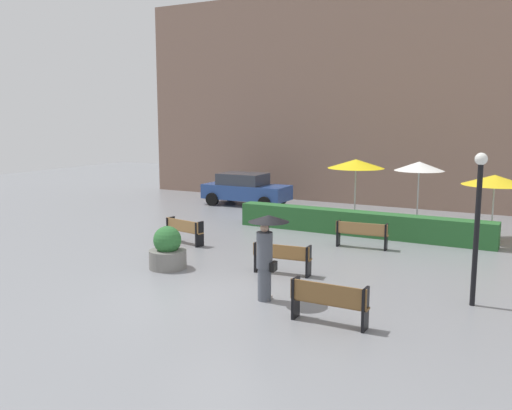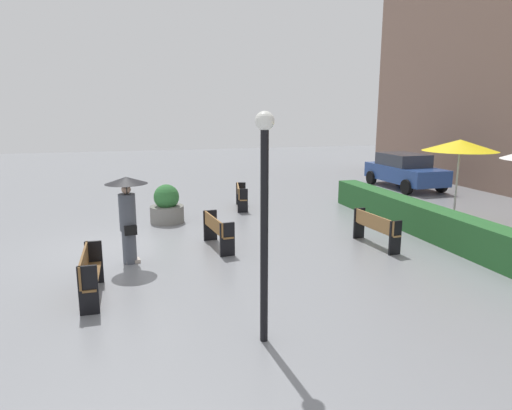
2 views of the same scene
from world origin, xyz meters
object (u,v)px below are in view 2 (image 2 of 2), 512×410
object	(u,v)px
bench_far_left	(241,195)
bench_back_row	(375,227)
bench_mid_center	(217,229)
planter_pot	(167,206)
bench_near_right	(89,271)
pedestrian_with_umbrella	(127,208)
lamp_post	(264,203)
parked_car	(404,170)
patio_umbrella_yellow	(460,145)

from	to	relation	value
bench_far_left	bench_back_row	xyz separation A→B (m)	(5.53, 2.28, 0.03)
bench_mid_center	planter_pot	world-z (taller)	planter_pot
bench_near_right	pedestrian_with_umbrella	bearing A→B (deg)	158.05
bench_mid_center	lamp_post	bearing A→B (deg)	-2.45
bench_back_row	lamp_post	xyz separation A→B (m)	(4.03, -4.25, 1.66)
bench_far_left	lamp_post	world-z (taller)	lamp_post
bench_far_left	lamp_post	distance (m)	9.90
bench_back_row	parked_car	world-z (taller)	parked_car
bench_mid_center	pedestrian_with_umbrella	xyz separation A→B (m)	(0.65, -2.19, 0.82)
bench_mid_center	patio_umbrella_yellow	bearing A→B (deg)	93.88
bench_far_left	planter_pot	distance (m)	3.12
pedestrian_with_umbrella	patio_umbrella_yellow	world-z (taller)	patio_umbrella_yellow
pedestrian_with_umbrella	bench_mid_center	bearing A→B (deg)	106.53
bench_near_right	bench_back_row	size ratio (longest dim) A/B	0.96
bench_near_right	bench_far_left	xyz separation A→B (m)	(-7.08, 4.69, -0.03)
bench_near_right	patio_umbrella_yellow	world-z (taller)	patio_umbrella_yellow
pedestrian_with_umbrella	lamp_post	world-z (taller)	lamp_post
lamp_post	patio_umbrella_yellow	world-z (taller)	lamp_post
bench_far_left	patio_umbrella_yellow	xyz separation A→B (m)	(4.05, 5.93, 1.97)
pedestrian_with_umbrella	parked_car	bearing A→B (deg)	121.57
bench_far_left	bench_back_row	size ratio (longest dim) A/B	0.91
bench_near_right	pedestrian_with_umbrella	distance (m)	2.16
bench_mid_center	planter_pot	distance (m)	3.30
pedestrian_with_umbrella	planter_pot	bearing A→B (deg)	162.85
parked_car	patio_umbrella_yellow	bearing A→B (deg)	-20.55
bench_far_left	patio_umbrella_yellow	bearing A→B (deg)	55.66
patio_umbrella_yellow	pedestrian_with_umbrella	bearing A→B (deg)	-83.24
planter_pot	parked_car	size ratio (longest dim) A/B	0.29
pedestrian_with_umbrella	patio_umbrella_yellow	bearing A→B (deg)	96.76
bench_far_left	planter_pot	size ratio (longest dim) A/B	1.28
bench_far_left	patio_umbrella_yellow	world-z (taller)	patio_umbrella_yellow
bench_mid_center	planter_pot	size ratio (longest dim) A/B	1.34
parked_car	bench_mid_center	bearing A→B (deg)	-55.65
lamp_post	bench_mid_center	bearing A→B (deg)	177.55
bench_back_row	planter_pot	world-z (taller)	planter_pot
bench_far_left	parked_car	distance (m)	8.64
bench_back_row	lamp_post	bearing A→B (deg)	-46.54
bench_back_row	patio_umbrella_yellow	distance (m)	4.39
bench_back_row	pedestrian_with_umbrella	distance (m)	6.28
bench_far_left	bench_back_row	bearing A→B (deg)	22.43
pedestrian_with_umbrella	parked_car	size ratio (longest dim) A/B	0.49
bench_mid_center	bench_back_row	bearing A→B (deg)	76.69
bench_back_row	pedestrian_with_umbrella	xyz separation A→B (m)	(-0.31, -6.22, 0.80)
patio_umbrella_yellow	bench_near_right	bearing A→B (deg)	-74.08
bench_near_right	patio_umbrella_yellow	bearing A→B (deg)	105.92
bench_back_row	bench_mid_center	bearing A→B (deg)	-103.31
bench_back_row	bench_far_left	bearing A→B (deg)	-157.57
bench_near_right	parked_car	bearing A→B (deg)	125.83
bench_back_row	bench_near_right	bearing A→B (deg)	-77.43
pedestrian_with_umbrella	parked_car	distance (m)	14.40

